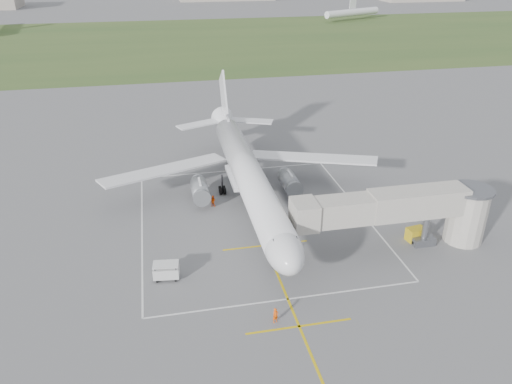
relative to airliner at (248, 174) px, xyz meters
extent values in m
plane|color=#5C5C5F|center=(0.00, -0.75, -4.39)|extent=(700.00, 700.00, 0.00)
cube|color=#334E22|center=(0.00, 129.25, -4.38)|extent=(700.00, 120.00, 0.02)
cube|color=gold|center=(0.00, -5.75, -4.38)|extent=(0.25, 60.00, 0.01)
cube|color=gold|center=(0.00, -24.75, -4.38)|extent=(10.00, 0.25, 0.01)
cube|color=gold|center=(0.00, -10.75, -4.38)|extent=(10.00, 0.25, 0.01)
cube|color=silver|center=(0.00, 11.25, -4.38)|extent=(28.00, 0.20, 0.01)
cube|color=silver|center=(0.00, -20.75, -4.38)|extent=(28.00, 0.20, 0.01)
cube|color=silver|center=(-14.00, -4.75, -4.38)|extent=(0.20, 32.00, 0.01)
cube|color=silver|center=(14.00, -4.75, -4.38)|extent=(0.20, 32.00, 0.01)
cylinder|color=silver|center=(0.00, -0.75, 0.11)|extent=(3.80, 36.00, 3.80)
ellipsoid|color=silver|center=(0.00, -18.75, 0.11)|extent=(3.80, 7.22, 3.80)
cube|color=black|center=(0.00, -19.65, 1.16)|extent=(2.40, 1.60, 0.99)
cone|color=silver|center=(0.00, 19.75, 0.51)|extent=(3.80, 6.00, 3.80)
cube|color=silver|center=(10.50, 5.25, -0.74)|extent=(17.93, 11.24, 1.23)
cube|color=silver|center=(-10.50, 5.25, -0.74)|extent=(17.93, 11.24, 1.23)
cube|color=silver|center=(0.00, 2.25, -1.44)|extent=(4.20, 8.00, 0.50)
cube|color=silver|center=(0.00, 20.45, 4.81)|extent=(0.30, 7.89, 8.65)
cube|color=silver|center=(0.00, 18.25, 1.81)|extent=(0.35, 5.00, 1.20)
cube|color=silver|center=(4.20, 19.45, 0.71)|extent=(7.85, 5.03, 0.20)
cube|color=silver|center=(-4.20, 19.45, 0.71)|extent=(7.85, 5.03, 0.20)
cylinder|color=gray|center=(6.20, 1.75, -2.49)|extent=(2.30, 4.20, 2.30)
cube|color=silver|center=(6.20, 1.45, -1.69)|extent=(0.25, 2.40, 1.20)
cylinder|color=gray|center=(-6.20, 1.75, -2.49)|extent=(2.30, 4.20, 2.30)
cube|color=silver|center=(-6.20, 1.45, -1.69)|extent=(0.25, 2.40, 1.20)
cylinder|color=black|center=(0.00, -15.25, -3.09)|extent=(0.18, 0.18, 2.60)
cylinder|color=black|center=(-0.11, -15.25, -3.99)|extent=(0.28, 0.80, 0.80)
cylinder|color=black|center=(0.11, -15.25, -3.99)|extent=(0.28, 0.80, 0.80)
cylinder|color=black|center=(2.90, 3.75, -2.99)|extent=(0.22, 0.22, 2.80)
cylinder|color=black|center=(2.62, 3.40, -3.91)|extent=(0.32, 0.96, 0.96)
cylinder|color=black|center=(3.18, 3.40, -3.91)|extent=(0.32, 0.96, 0.96)
cylinder|color=black|center=(2.62, 4.10, -3.91)|extent=(0.32, 0.96, 0.96)
cylinder|color=black|center=(3.18, 4.10, -3.91)|extent=(0.32, 0.96, 0.96)
cylinder|color=black|center=(-2.90, 3.75, -2.99)|extent=(0.22, 0.22, 2.80)
cylinder|color=black|center=(-3.18, 3.40, -3.91)|extent=(0.32, 0.96, 0.96)
cylinder|color=black|center=(-2.62, 3.40, -3.91)|extent=(0.32, 0.96, 0.96)
cylinder|color=black|center=(-3.18, 4.10, -3.91)|extent=(0.32, 0.96, 0.96)
cylinder|color=black|center=(-2.62, 4.10, -3.91)|extent=(0.32, 0.96, 0.96)
cube|color=gray|center=(7.74, -14.25, 1.21)|extent=(11.09, 2.90, 2.80)
cube|color=gray|center=(16.46, -14.25, 1.31)|extent=(11.09, 3.10, 3.00)
cube|color=gray|center=(3.40, -14.25, 1.21)|extent=(2.60, 3.40, 3.00)
cylinder|color=slate|center=(18.00, -14.25, -2.29)|extent=(0.70, 0.70, 4.20)
cube|color=slate|center=(18.00, -14.25, -3.94)|extent=(2.60, 1.40, 0.90)
cylinder|color=gray|center=(23.00, -14.25, -1.19)|extent=(4.40, 4.40, 6.40)
cylinder|color=slate|center=(23.00, -14.25, 2.21)|extent=(5.00, 5.00, 0.30)
cylinder|color=black|center=(17.00, -14.25, -4.04)|extent=(0.70, 0.30, 0.70)
cylinder|color=black|center=(19.00, -14.25, -4.04)|extent=(0.70, 0.30, 0.70)
cube|color=gold|center=(17.57, -13.17, -3.60)|extent=(2.29, 1.67, 1.58)
cylinder|color=black|center=(16.92, -13.85, -4.16)|extent=(0.28, 0.49, 0.46)
cylinder|color=black|center=(18.38, -13.63, -4.16)|extent=(0.28, 0.49, 0.46)
cube|color=silver|center=(-11.48, -14.88, -3.50)|extent=(2.79, 1.87, 1.15)
cube|color=silver|center=(-11.48, -14.88, -2.61)|extent=(2.79, 1.87, 0.08)
cylinder|color=black|center=(-12.60, -15.38, -3.29)|extent=(0.08, 0.08, 1.36)
cylinder|color=black|center=(-10.51, -15.63, -3.29)|extent=(0.08, 0.08, 1.36)
cylinder|color=black|center=(-12.45, -14.13, -3.29)|extent=(0.08, 0.08, 1.36)
cylinder|color=black|center=(-10.36, -14.38, -3.29)|extent=(0.08, 0.08, 1.36)
cylinder|color=black|center=(-12.49, -15.34, -4.18)|extent=(0.24, 0.44, 0.42)
cylinder|color=black|center=(-10.61, -15.57, -4.18)|extent=(0.24, 0.44, 0.42)
cylinder|color=black|center=(-12.35, -14.20, -4.18)|extent=(0.24, 0.44, 0.42)
cylinder|color=black|center=(-10.47, -14.42, -4.18)|extent=(0.24, 0.44, 0.42)
imported|color=#F75007|center=(-1.99, -23.75, -3.62)|extent=(0.65, 0.53, 1.55)
imported|color=#FF5008|center=(-4.70, 0.21, -3.61)|extent=(0.95, 0.88, 1.57)
cylinder|color=silver|center=(82.13, 170.50, -0.89)|extent=(30.48, 16.08, 3.20)
cube|color=silver|center=(82.13, 170.50, 3.61)|extent=(3.77, 1.92, 5.50)
camera|label=1|loc=(-11.07, -58.54, 26.78)|focal=35.00mm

